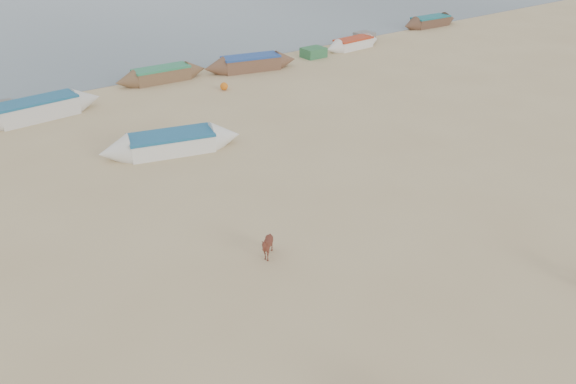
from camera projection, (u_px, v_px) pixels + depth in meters
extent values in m
plane|color=tan|center=(369.00, 273.00, 16.59)|extent=(140.00, 140.00, 0.00)
imported|color=#57261B|center=(267.00, 246.00, 17.06)|extent=(0.79, 0.70, 0.87)
sphere|color=orange|center=(224.00, 86.00, 31.72)|extent=(0.44, 0.44, 0.44)
cube|color=slate|center=(2.00, 108.00, 28.34)|extent=(1.20, 1.10, 0.56)
cube|color=#306C41|center=(313.00, 52.00, 37.95)|extent=(1.50, 1.20, 0.64)
cube|color=slate|center=(364.00, 36.00, 42.21)|extent=(1.30, 1.20, 0.60)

